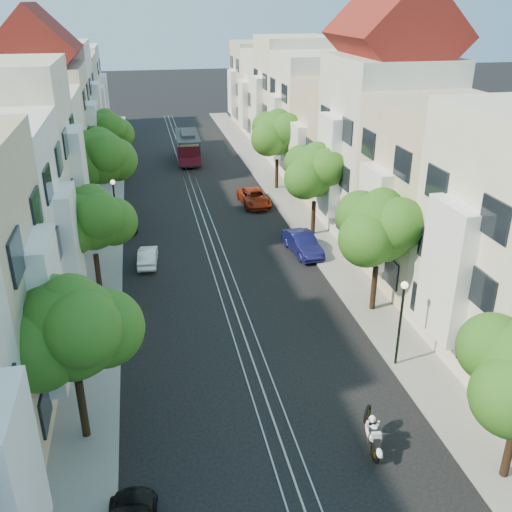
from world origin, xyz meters
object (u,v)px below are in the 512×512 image
tree_e_c (316,172)px  tree_w_b (93,221)px  lamp_east (402,311)px  cable_car (188,145)px  tree_e_d (278,134)px  tree_w_d (106,132)px  parked_car_w_mid (148,257)px  lamp_west (115,200)px  parked_car_w_far (128,223)px  tree_e_b (381,228)px  parked_car_e_far (254,197)px  parked_car_e_mid (303,244)px  sportbike_rider (372,432)px  tree_w_c (100,158)px  tree_w_a (72,331)px

tree_e_c → tree_w_b: 15.60m
lamp_east → cable_car: 38.60m
tree_e_d → tree_w_d: size_ratio=1.05×
tree_w_b → tree_e_d: bearing=49.7°
parked_car_w_mid → lamp_west: bearing=-62.9°
tree_e_c → tree_w_b: size_ratio=1.04×
lamp_west → lamp_east: bearing=-55.0°
lamp_east → parked_car_w_far: bearing=121.2°
tree_e_b → tree_w_d: (-14.40, 27.00, -0.13)m
tree_e_c → lamp_east: 16.10m
tree_e_d → lamp_east: 27.07m
tree_e_b → parked_car_e_far: tree_e_b is taller
lamp_east → parked_car_e_mid: bearing=93.1°
lamp_west → cable_car: size_ratio=0.57×
tree_w_b → sportbike_rider: tree_w_b is taller
lamp_east → parked_car_e_far: bearing=94.6°
tree_w_c → parked_car_w_mid: tree_w_c is taller
tree_e_c → cable_car: (-6.76, 22.17, -2.95)m
tree_w_c → tree_w_a: bearing=-90.0°
tree_e_d → tree_w_c: (-14.40, -6.00, 0.20)m
parked_car_e_far → parked_car_w_mid: parked_car_e_far is taller
lamp_east → parked_car_w_far: size_ratio=1.33×
tree_w_c → lamp_east: 25.01m
parked_car_e_far → parked_car_w_far: 10.64m
tree_w_b → parked_car_w_far: tree_w_b is taller
tree_w_a → tree_w_b: bearing=90.0°
tree_w_d → tree_e_b: bearing=-61.9°
tree_e_c → tree_w_d: (-14.40, 16.00, 0.00)m
cable_car → parked_car_w_far: size_ratio=2.33×
tree_e_b → lamp_east: tree_e_b is taller
parked_car_e_mid → parked_car_w_mid: bearing=171.4°
tree_w_d → cable_car: tree_w_d is taller
tree_e_d → tree_w_d: 15.25m
tree_e_b → parked_car_e_mid: bearing=101.6°
lamp_west → tree_w_b: bearing=-96.0°
tree_e_c → tree_e_b: bearing=-90.0°
sportbike_rider → parked_car_w_mid: size_ratio=0.61×
tree_w_a → tree_e_d: bearing=63.6°
tree_w_a → lamp_east: bearing=8.6°
tree_w_a → parked_car_e_mid: (12.74, 15.07, -4.05)m
tree_w_c → tree_w_d: tree_w_c is taller
parked_car_e_far → parked_car_w_mid: 13.24m
tree_e_c → lamp_east: (-0.96, -15.98, -1.75)m
tree_w_c → sportbike_rider: (10.31, -25.79, -4.24)m
tree_e_c → parked_car_w_mid: size_ratio=2.03×
cable_car → lamp_east: bearing=-79.5°
tree_e_d → tree_w_c: 15.60m
tree_e_d → parked_car_w_mid: bearing=-130.6°
tree_e_b → tree_e_d: (0.00, 22.00, 0.13)m
lamp_west → tree_w_c: bearing=105.8°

